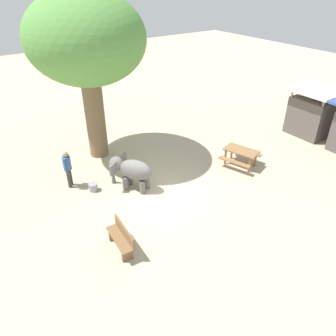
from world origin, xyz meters
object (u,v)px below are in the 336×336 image
(shade_tree_main, at_px, (85,41))
(market_stall_white, at_px, (312,114))
(person_handler, at_px, (67,166))
(feed_bucket, at_px, (93,187))
(elephant, at_px, (131,170))
(picnic_table_near, at_px, (241,154))
(wooden_bench, at_px, (122,237))

(shade_tree_main, height_order, market_stall_white, shade_tree_main)
(person_handler, relative_size, feed_bucket, 4.50)
(shade_tree_main, bearing_deg, market_stall_white, 66.87)
(elephant, height_order, person_handler, person_handler)
(picnic_table_near, bearing_deg, market_stall_white, -105.69)
(person_handler, relative_size, shade_tree_main, 0.22)
(feed_bucket, bearing_deg, person_handler, -142.66)
(elephant, height_order, shade_tree_main, shade_tree_main)
(person_handler, height_order, market_stall_white, market_stall_white)
(picnic_table_near, bearing_deg, shade_tree_main, 27.93)
(elephant, xyz_separation_m, person_handler, (-1.56, -2.05, 0.11))
(shade_tree_main, distance_m, feed_bucket, 5.95)
(picnic_table_near, height_order, market_stall_white, market_stall_white)
(picnic_table_near, bearing_deg, wooden_bench, 84.57)
(picnic_table_near, bearing_deg, person_handler, 49.93)
(person_handler, bearing_deg, feed_bucket, -13.96)
(market_stall_white, bearing_deg, elephant, -95.55)
(elephant, relative_size, wooden_bench, 1.26)
(shade_tree_main, bearing_deg, picnic_table_near, 46.11)
(person_handler, xyz_separation_m, shade_tree_main, (-1.86, 2.16, 4.30))
(person_handler, distance_m, picnic_table_near, 7.58)
(elephant, height_order, wooden_bench, elephant)
(feed_bucket, bearing_deg, picnic_table_near, 72.75)
(elephant, distance_m, picnic_table_near, 5.14)
(person_handler, height_order, shade_tree_main, shade_tree_main)
(feed_bucket, bearing_deg, market_stall_white, 81.68)
(wooden_bench, bearing_deg, picnic_table_near, -72.95)
(elephant, distance_m, shade_tree_main, 5.58)
(shade_tree_main, bearing_deg, feed_bucket, -29.33)
(elephant, xyz_separation_m, market_stall_white, (1.02, 10.50, 0.30))
(picnic_table_near, relative_size, feed_bucket, 5.24)
(person_handler, relative_size, wooden_bench, 1.14)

